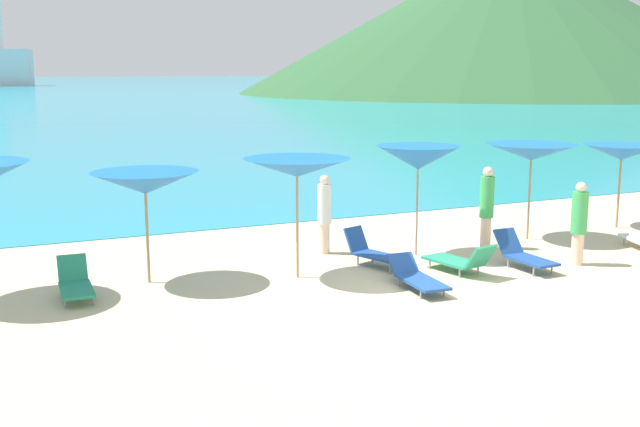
# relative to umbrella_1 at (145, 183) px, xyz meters

# --- Properties ---
(ground_plane) EXTENTS (50.00, 100.00, 0.30)m
(ground_plane) POSITION_rel_umbrella_1_xyz_m (4.39, 7.05, -2.05)
(ground_plane) COLOR beige
(headland_hill) EXTENTS (91.72, 91.72, 24.88)m
(headland_hill) POSITION_rel_umbrella_1_xyz_m (81.86, 93.99, 10.54)
(headland_hill) COLOR #2D5B33
(headland_hill) RESTS_ON ground_plane
(umbrella_1) EXTENTS (2.07, 2.07, 2.11)m
(umbrella_1) POSITION_rel_umbrella_1_xyz_m (0.00, 0.00, 0.00)
(umbrella_1) COLOR #9E7F59
(umbrella_1) RESTS_ON ground_plane
(umbrella_2) EXTENTS (2.14, 2.14, 2.32)m
(umbrella_2) POSITION_rel_umbrella_1_xyz_m (2.69, -0.83, 0.23)
(umbrella_2) COLOR #9E7F59
(umbrella_2) RESTS_ON ground_plane
(umbrella_3) EXTENTS (1.81, 1.81, 2.38)m
(umbrella_3) POSITION_rel_umbrella_1_xyz_m (5.73, -0.25, 0.22)
(umbrella_3) COLOR #9E7F59
(umbrella_3) RESTS_ON ground_plane
(umbrella_4) EXTENTS (2.15, 2.15, 2.26)m
(umbrella_4) POSITION_rel_umbrella_1_xyz_m (8.97, 0.02, 0.17)
(umbrella_4) COLOR #9E7F59
(umbrella_4) RESTS_ON ground_plane
(umbrella_5) EXTENTS (1.93, 1.93, 2.11)m
(umbrella_5) POSITION_rel_umbrella_1_xyz_m (11.96, 0.18, 0.01)
(umbrella_5) COLOR #9E7F59
(umbrella_5) RESTS_ON ground_plane
(lounge_chair_0) EXTENTS (0.89, 1.59, 0.68)m
(lounge_chair_0) POSITION_rel_umbrella_1_xyz_m (5.74, -1.89, -1.63)
(lounge_chair_0) COLOR #268C66
(lounge_chair_0) RESTS_ON ground_plane
(lounge_chair_1) EXTENTS (0.57, 1.48, 0.71)m
(lounge_chair_1) POSITION_rel_umbrella_1_xyz_m (7.11, -2.11, -1.60)
(lounge_chair_1) COLOR #1E478C
(lounge_chair_1) RESTS_ON ground_plane
(lounge_chair_2) EXTENTS (0.58, 1.42, 0.65)m
(lounge_chair_2) POSITION_rel_umbrella_1_xyz_m (-1.39, -0.44, -1.64)
(lounge_chair_2) COLOR #268C66
(lounge_chair_2) RESTS_ON ground_plane
(lounge_chair_5) EXTENTS (0.64, 1.61, 0.52)m
(lounge_chair_5) POSITION_rel_umbrella_1_xyz_m (4.37, -2.48, -1.68)
(lounge_chair_5) COLOR #1E478C
(lounge_chair_5) RESTS_ON ground_plane
(lounge_chair_6) EXTENTS (0.97, 1.60, 0.73)m
(lounge_chair_6) POSITION_rel_umbrella_1_xyz_m (4.47, -0.69, -1.61)
(lounge_chair_6) COLOR #1E478C
(lounge_chair_6) RESTS_ON ground_plane
(beachgoer_1) EXTENTS (0.30, 0.30, 1.73)m
(beachgoer_1) POSITION_rel_umbrella_1_xyz_m (4.00, 0.74, -0.98)
(beachgoer_1) COLOR beige
(beachgoer_1) RESTS_ON ground_plane
(beachgoer_2) EXTENTS (0.33, 0.33, 1.72)m
(beachgoer_2) POSITION_rel_umbrella_1_xyz_m (8.31, -2.32, -0.99)
(beachgoer_2) COLOR beige
(beachgoer_2) RESTS_ON ground_plane
(beachgoer_4) EXTENTS (0.31, 0.31, 1.85)m
(beachgoer_4) POSITION_rel_umbrella_1_xyz_m (7.49, -0.33, -0.91)
(beachgoer_4) COLOR beige
(beachgoer_4) RESTS_ON ground_plane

